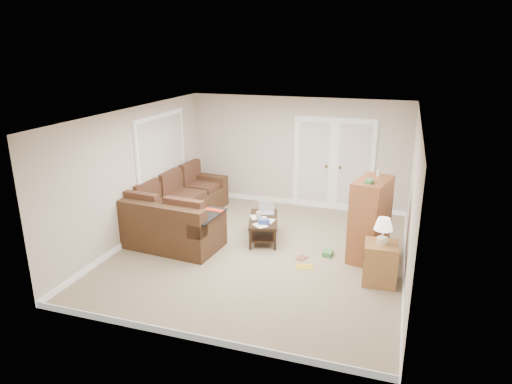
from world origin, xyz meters
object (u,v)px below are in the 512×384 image
(coffee_table, at_px, (264,227))
(sectional_sofa, at_px, (175,213))
(tv_armoire, at_px, (370,219))
(side_cabinet, at_px, (380,260))

(coffee_table, bearing_deg, sectional_sofa, 167.76)
(tv_armoire, xyz_separation_m, side_cabinet, (0.25, -0.84, -0.34))
(sectional_sofa, distance_m, coffee_table, 1.84)
(sectional_sofa, xyz_separation_m, side_cabinet, (4.06, -0.95, 0.03))
(sectional_sofa, distance_m, side_cabinet, 4.17)
(tv_armoire, bearing_deg, side_cabinet, -59.58)
(sectional_sofa, relative_size, coffee_table, 2.75)
(coffee_table, height_order, tv_armoire, tv_armoire)
(sectional_sofa, xyz_separation_m, coffee_table, (1.83, 0.10, -0.13))
(side_cabinet, bearing_deg, tv_armoire, 103.46)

